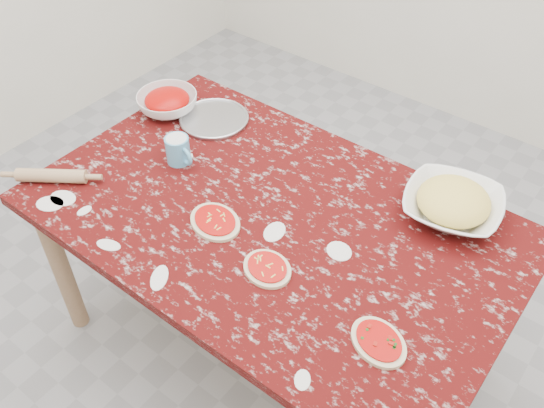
{
  "coord_description": "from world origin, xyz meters",
  "views": [
    {
      "loc": [
        0.85,
        -1.09,
        2.11
      ],
      "look_at": [
        0.0,
        0.0,
        0.8
      ],
      "focal_mm": 38.66,
      "sensor_mm": 36.0,
      "label": 1
    }
  ],
  "objects_px": {
    "pizza_tray": "(214,119)",
    "rolling_pin": "(51,176)",
    "flour_mug": "(178,150)",
    "cheese_bowl": "(452,206)",
    "worktable": "(272,232)",
    "sauce_bowl": "(168,103)"
  },
  "relations": [
    {
      "from": "flour_mug",
      "to": "rolling_pin",
      "type": "xyz_separation_m",
      "value": [
        -0.28,
        -0.35,
        -0.03
      ]
    },
    {
      "from": "flour_mug",
      "to": "rolling_pin",
      "type": "height_order",
      "value": "flour_mug"
    },
    {
      "from": "pizza_tray",
      "to": "sauce_bowl",
      "type": "bearing_deg",
      "value": -161.53
    },
    {
      "from": "worktable",
      "to": "flour_mug",
      "type": "height_order",
      "value": "flour_mug"
    },
    {
      "from": "rolling_pin",
      "to": "cheese_bowl",
      "type": "bearing_deg",
      "value": 30.69
    },
    {
      "from": "worktable",
      "to": "rolling_pin",
      "type": "relative_size",
      "value": 6.56
    },
    {
      "from": "sauce_bowl",
      "to": "rolling_pin",
      "type": "distance_m",
      "value": 0.56
    },
    {
      "from": "sauce_bowl",
      "to": "flour_mug",
      "type": "height_order",
      "value": "flour_mug"
    },
    {
      "from": "cheese_bowl",
      "to": "flour_mug",
      "type": "xyz_separation_m",
      "value": [
        -0.9,
        -0.35,
        0.01
      ]
    },
    {
      "from": "pizza_tray",
      "to": "cheese_bowl",
      "type": "relative_size",
      "value": 0.85
    },
    {
      "from": "pizza_tray",
      "to": "rolling_pin",
      "type": "bearing_deg",
      "value": -108.18
    },
    {
      "from": "worktable",
      "to": "sauce_bowl",
      "type": "bearing_deg",
      "value": 162.62
    },
    {
      "from": "flour_mug",
      "to": "pizza_tray",
      "type": "bearing_deg",
      "value": 105.12
    },
    {
      "from": "flour_mug",
      "to": "cheese_bowl",
      "type": "bearing_deg",
      "value": 21.02
    },
    {
      "from": "rolling_pin",
      "to": "pizza_tray",
      "type": "bearing_deg",
      "value": 71.82
    },
    {
      "from": "pizza_tray",
      "to": "flour_mug",
      "type": "height_order",
      "value": "flour_mug"
    },
    {
      "from": "sauce_bowl",
      "to": "pizza_tray",
      "type": "bearing_deg",
      "value": 18.47
    },
    {
      "from": "sauce_bowl",
      "to": "worktable",
      "type": "bearing_deg",
      "value": -17.38
    },
    {
      "from": "worktable",
      "to": "pizza_tray",
      "type": "xyz_separation_m",
      "value": [
        -0.51,
        0.28,
        0.09
      ]
    },
    {
      "from": "cheese_bowl",
      "to": "rolling_pin",
      "type": "relative_size",
      "value": 1.3
    },
    {
      "from": "cheese_bowl",
      "to": "flour_mug",
      "type": "distance_m",
      "value": 0.97
    },
    {
      "from": "pizza_tray",
      "to": "cheese_bowl",
      "type": "bearing_deg",
      "value": 4.63
    }
  ]
}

